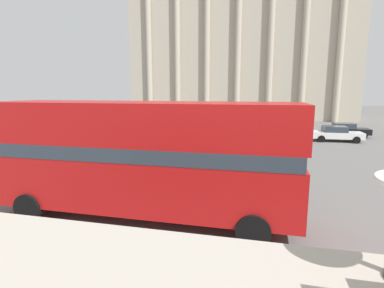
{
  "coord_description": "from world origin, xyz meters",
  "views": [
    {
      "loc": [
        0.38,
        -2.52,
        4.38
      ],
      "look_at": [
        -3.74,
        15.0,
        1.21
      ],
      "focal_mm": 28.0,
      "sensor_mm": 36.0,
      "label": 1
    }
  ],
  "objects_px": {
    "car_black": "(345,130)",
    "car_white": "(336,133)",
    "pedestrian_white": "(163,127)",
    "traffic_light_mid": "(279,122)",
    "pedestrian_black": "(280,151)",
    "plaza_building_left": "(241,42)",
    "traffic_light_near": "(120,142)",
    "double_decker_bus": "(144,155)"
  },
  "relations": [
    {
      "from": "car_black",
      "to": "plaza_building_left",
      "type": "bearing_deg",
      "value": 140.86
    },
    {
      "from": "pedestrian_black",
      "to": "car_white",
      "type": "bearing_deg",
      "value": -40.09
    },
    {
      "from": "plaza_building_left",
      "to": "pedestrian_black",
      "type": "relative_size",
      "value": 22.34
    },
    {
      "from": "double_decker_bus",
      "to": "traffic_light_mid",
      "type": "relative_size",
      "value": 2.75
    },
    {
      "from": "car_white",
      "to": "pedestrian_white",
      "type": "xyz_separation_m",
      "value": [
        -15.54,
        -1.8,
        0.31
      ]
    },
    {
      "from": "car_black",
      "to": "car_white",
      "type": "xyz_separation_m",
      "value": [
        -1.48,
        -3.11,
        0.0
      ]
    },
    {
      "from": "traffic_light_mid",
      "to": "pedestrian_black",
      "type": "height_order",
      "value": "traffic_light_mid"
    },
    {
      "from": "pedestrian_white",
      "to": "double_decker_bus",
      "type": "bearing_deg",
      "value": -128.99
    },
    {
      "from": "traffic_light_near",
      "to": "car_white",
      "type": "relative_size",
      "value": 0.81
    },
    {
      "from": "car_white",
      "to": "pedestrian_black",
      "type": "xyz_separation_m",
      "value": [
        -5.34,
        -10.34,
        0.22
      ]
    },
    {
      "from": "traffic_light_mid",
      "to": "pedestrian_white",
      "type": "relative_size",
      "value": 2.12
    },
    {
      "from": "double_decker_bus",
      "to": "plaza_building_left",
      "type": "bearing_deg",
      "value": 88.71
    },
    {
      "from": "double_decker_bus",
      "to": "traffic_light_mid",
      "type": "xyz_separation_m",
      "value": [
        4.89,
        10.78,
        0.19
      ]
    },
    {
      "from": "traffic_light_mid",
      "to": "car_white",
      "type": "height_order",
      "value": "traffic_light_mid"
    },
    {
      "from": "car_black",
      "to": "pedestrian_white",
      "type": "xyz_separation_m",
      "value": [
        -17.02,
        -4.9,
        0.31
      ]
    },
    {
      "from": "double_decker_bus",
      "to": "car_white",
      "type": "distance_m",
      "value": 21.87
    },
    {
      "from": "traffic_light_near",
      "to": "car_black",
      "type": "height_order",
      "value": "traffic_light_near"
    },
    {
      "from": "double_decker_bus",
      "to": "car_white",
      "type": "bearing_deg",
      "value": 60.49
    },
    {
      "from": "car_black",
      "to": "car_white",
      "type": "relative_size",
      "value": 1.0
    },
    {
      "from": "plaza_building_left",
      "to": "traffic_light_near",
      "type": "height_order",
      "value": "plaza_building_left"
    },
    {
      "from": "car_white",
      "to": "pedestrian_white",
      "type": "relative_size",
      "value": 2.39
    },
    {
      "from": "plaza_building_left",
      "to": "pedestrian_white",
      "type": "height_order",
      "value": "plaza_building_left"
    },
    {
      "from": "traffic_light_mid",
      "to": "car_black",
      "type": "xyz_separation_m",
      "value": [
        6.87,
        11.56,
        -1.74
      ]
    },
    {
      "from": "plaza_building_left",
      "to": "car_white",
      "type": "distance_m",
      "value": 29.19
    },
    {
      "from": "traffic_light_near",
      "to": "traffic_light_mid",
      "type": "distance_m",
      "value": 10.94
    },
    {
      "from": "car_black",
      "to": "pedestrian_white",
      "type": "relative_size",
      "value": 2.39
    },
    {
      "from": "double_decker_bus",
      "to": "car_black",
      "type": "xyz_separation_m",
      "value": [
        11.75,
        22.34,
        -1.55
      ]
    },
    {
      "from": "traffic_light_near",
      "to": "pedestrian_white",
      "type": "distance_m",
      "value": 15.48
    },
    {
      "from": "traffic_light_near",
      "to": "car_white",
      "type": "xyz_separation_m",
      "value": [
        12.35,
        16.9,
        -1.53
      ]
    },
    {
      "from": "car_black",
      "to": "pedestrian_white",
      "type": "bearing_deg",
      "value": -141.92
    },
    {
      "from": "traffic_light_mid",
      "to": "pedestrian_black",
      "type": "bearing_deg",
      "value": -88.44
    },
    {
      "from": "car_black",
      "to": "traffic_light_mid",
      "type": "bearing_deg",
      "value": -98.7
    },
    {
      "from": "double_decker_bus",
      "to": "pedestrian_black",
      "type": "bearing_deg",
      "value": 59.58
    },
    {
      "from": "double_decker_bus",
      "to": "pedestrian_black",
      "type": "height_order",
      "value": "double_decker_bus"
    },
    {
      "from": "double_decker_bus",
      "to": "car_white",
      "type": "relative_size",
      "value": 2.44
    },
    {
      "from": "traffic_light_mid",
      "to": "car_black",
      "type": "relative_size",
      "value": 0.89
    },
    {
      "from": "car_black",
      "to": "car_white",
      "type": "bearing_deg",
      "value": -93.41
    },
    {
      "from": "traffic_light_near",
      "to": "pedestrian_white",
      "type": "bearing_deg",
      "value": 101.93
    },
    {
      "from": "car_white",
      "to": "pedestrian_white",
      "type": "distance_m",
      "value": 15.65
    },
    {
      "from": "double_decker_bus",
      "to": "plaza_building_left",
      "type": "xyz_separation_m",
      "value": [
        -0.08,
        43.82,
        10.31
      ]
    },
    {
      "from": "traffic_light_mid",
      "to": "car_white",
      "type": "xyz_separation_m",
      "value": [
        5.39,
        8.46,
        -1.74
      ]
    },
    {
      "from": "double_decker_bus",
      "to": "pedestrian_white",
      "type": "distance_m",
      "value": 18.26
    }
  ]
}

